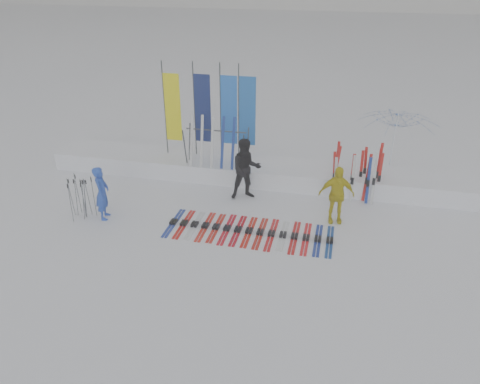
% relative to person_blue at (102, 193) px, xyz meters
% --- Properties ---
extents(ground, '(120.00, 120.00, 0.00)m').
position_rel_person_blue_xyz_m(ground, '(3.70, -1.06, -0.80)').
color(ground, white).
rests_on(ground, ground).
extents(snow_bank, '(14.00, 1.60, 0.60)m').
position_rel_person_blue_xyz_m(snow_bank, '(3.70, 3.54, -0.50)').
color(snow_bank, white).
rests_on(snow_bank, ground).
extents(person_blue, '(0.52, 0.66, 1.59)m').
position_rel_person_blue_xyz_m(person_blue, '(0.00, 0.00, 0.00)').
color(person_blue, blue).
rests_on(person_blue, ground).
extents(person_black, '(1.15, 1.05, 1.93)m').
position_rel_person_blue_xyz_m(person_black, '(3.72, 2.15, 0.17)').
color(person_black, black).
rests_on(person_black, ground).
extents(person_yellow, '(1.05, 0.58, 1.70)m').
position_rel_person_blue_xyz_m(person_yellow, '(6.50, 1.27, 0.05)').
color(person_yellow, '#CFBF0D').
rests_on(person_yellow, ground).
extents(tent_canopy, '(3.39, 3.42, 2.40)m').
position_rel_person_blue_xyz_m(tent_canopy, '(8.21, 4.63, 0.40)').
color(tent_canopy, white).
rests_on(tent_canopy, ground).
extents(ski_row, '(4.56, 1.69, 0.07)m').
position_rel_person_blue_xyz_m(ski_row, '(4.26, 0.13, -0.76)').
color(ski_row, navy).
rests_on(ski_row, ground).
extents(pole_cluster, '(0.75, 0.64, 1.24)m').
position_rel_person_blue_xyz_m(pole_cluster, '(-0.65, -0.06, -0.20)').
color(pole_cluster, '#595B60').
rests_on(pole_cluster, ground).
extents(feather_flags, '(3.12, 0.15, 3.20)m').
position_rel_person_blue_xyz_m(feather_flags, '(2.18, 3.84, 1.45)').
color(feather_flags, '#383A3F').
rests_on(feather_flags, ground).
extents(ski_rack, '(2.04, 0.80, 1.23)m').
position_rel_person_blue_xyz_m(ski_rack, '(2.51, 3.14, 0.59)').
color(ski_rack, '#383A3F').
rests_on(ski_rack, ground).
extents(upright_skis, '(1.45, 1.14, 1.67)m').
position_rel_person_blue_xyz_m(upright_skis, '(7.12, 3.03, -0.03)').
color(upright_skis, red).
rests_on(upright_skis, ground).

